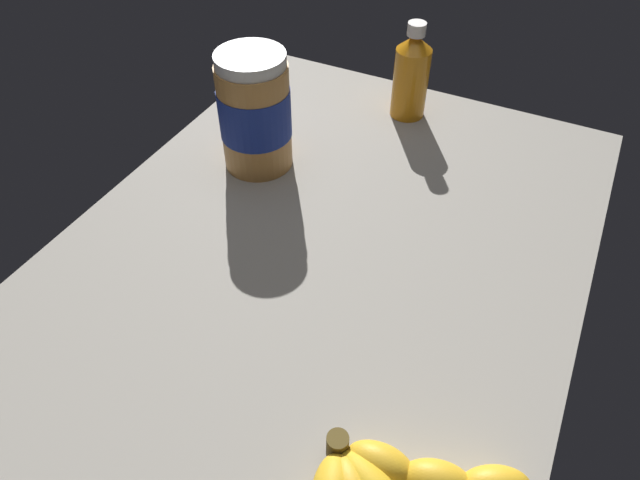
% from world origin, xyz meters
% --- Properties ---
extents(ground_plane, '(0.94, 0.61, 0.04)m').
position_xyz_m(ground_plane, '(0.00, 0.00, -0.02)').
color(ground_plane, gray).
extents(peanut_butter_jar, '(0.10, 0.10, 0.17)m').
position_xyz_m(peanut_butter_jar, '(0.17, 0.16, 0.08)').
color(peanut_butter_jar, '#BF8442').
rests_on(peanut_butter_jar, ground_plane).
extents(honey_bottle, '(0.05, 0.05, 0.15)m').
position_xyz_m(honey_bottle, '(0.38, 0.01, 0.07)').
color(honey_bottle, orange).
rests_on(honey_bottle, ground_plane).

